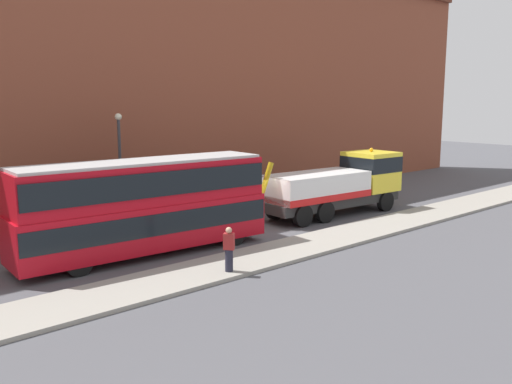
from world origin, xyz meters
name	(u,v)px	position (x,y,z in m)	size (l,w,h in m)	color
ground_plane	(254,229)	(0.00, 0.00, 0.00)	(120.00, 120.00, 0.00)	#4C4C51
near_kerb	(315,243)	(0.00, -4.20, 0.07)	(60.00, 2.80, 0.15)	gray
building_facade	(168,73)	(0.00, 7.60, 8.07)	(60.00, 1.50, 16.00)	brown
recovery_tow_truck	(339,184)	(6.05, -0.50, 1.76)	(10.21, 3.21, 3.67)	#2D2D2D
double_decker_bus	(144,203)	(-6.57, -0.47, 2.23)	(11.16, 3.26, 4.06)	#B70C19
pedestrian_onlooker	(229,250)	(-5.65, -5.00, 0.99)	(0.45, 0.47, 1.71)	#232333
street_lamp	(120,159)	(-4.49, 5.41, 3.47)	(0.36, 0.36, 5.83)	#38383D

